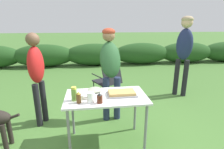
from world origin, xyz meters
The scene contains 14 objects.
ground_plane centered at (0.00, 0.00, 0.00)m, with size 60.00×60.00×0.00m, color #477533.
shrub_hedge centered at (0.00, 4.96, 0.44)m, with size 14.40×0.90×0.88m.
folding_table centered at (0.00, 0.00, 0.66)m, with size 1.10×0.64×0.74m.
food_tray centered at (0.22, 0.00, 0.77)m, with size 0.40×0.24×0.06m.
plate_stack centered at (-0.26, 0.00, 0.76)m, with size 0.20×0.20×0.05m, color white.
mixing_bowl centered at (-0.14, 0.17, 0.77)m, with size 0.20×0.20×0.06m, color #ADBC99.
paper_cup_stack centered at (-0.21, -0.18, 0.81)m, with size 0.08×0.08×0.13m, color white.
relish_jar centered at (-0.41, -0.09, 0.83)m, with size 0.07×0.07×0.18m.
beer_bottle centered at (-0.35, -0.17, 0.81)m, with size 0.06×0.06×0.15m.
bbq_sauce_bottle centered at (-0.10, -0.21, 0.80)m, with size 0.07×0.07×0.13m.
standing_person_in_dark_puffer centered at (0.15, 0.76, 1.01)m, with size 0.40×0.51×1.61m.
standing_person_in_red_jacket centered at (1.93, 1.53, 1.17)m, with size 0.43×0.41×1.84m.
standing_person_in_olive_jacket centered at (-1.06, 0.67, 0.95)m, with size 0.32×0.36×1.55m.
camp_chair_green_behind_table centered at (0.19, 1.55, 0.47)m, with size 0.68×0.74×0.83m.
Camera 1 is at (-0.20, -2.18, 1.69)m, focal length 28.00 mm.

